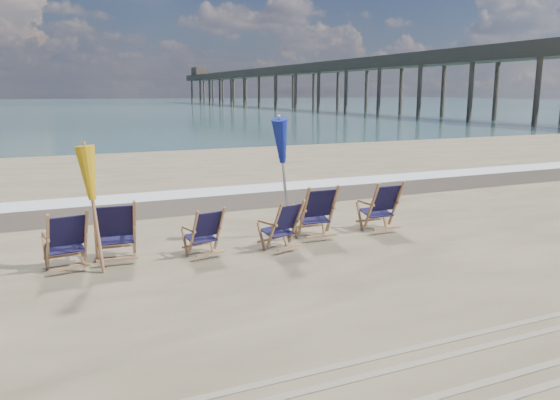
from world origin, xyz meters
The scene contains 13 objects.
ocean centered at (0.00, 128.00, 0.00)m, with size 400.00×400.00×0.00m, color #3D6265.
surf_foam centered at (0.00, 8.30, 0.00)m, with size 200.00×1.40×0.01m, color silver.
wet_sand_strip centered at (0.00, 6.80, 0.00)m, with size 200.00×2.60×0.00m, color #42362A.
tire_tracks centered at (0.00, -2.80, 0.01)m, with size 80.00×1.30×0.01m, color gray, non-canonical shape.
beach_chair_0 centered at (-3.41, 2.32, 0.52)m, with size 0.66×0.74×1.03m, color black, non-canonical shape.
beach_chair_1 centered at (-2.63, 2.38, 0.56)m, with size 0.72×0.81×1.12m, color black, non-canonical shape.
beach_chair_2 centered at (-1.19, 2.17, 0.45)m, with size 0.58×0.65×0.91m, color black, non-canonical shape.
beach_chair_3 centered at (0.23, 1.97, 0.48)m, with size 0.61×0.69×0.95m, color black, non-canonical shape.
beach_chair_4 centered at (1.19, 2.33, 0.56)m, with size 0.71×0.80×1.11m, color black, non-canonical shape.
beach_chair_5 centered at (2.70, 2.31, 0.54)m, with size 0.70×0.78×1.09m, color black, non-canonical shape.
umbrella_yellow centered at (-3.28, 2.05, 1.51)m, with size 0.30×0.30×2.03m.
umbrella_blue centered at (0.30, 2.64, 1.89)m, with size 0.30×0.30×2.43m.
fishing_pier centered at (38.00, 74.00, 4.65)m, with size 4.40×140.00×9.30m, color #50453A, non-canonical shape.
Camera 1 is at (-4.08, -6.80, 2.86)m, focal length 35.00 mm.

